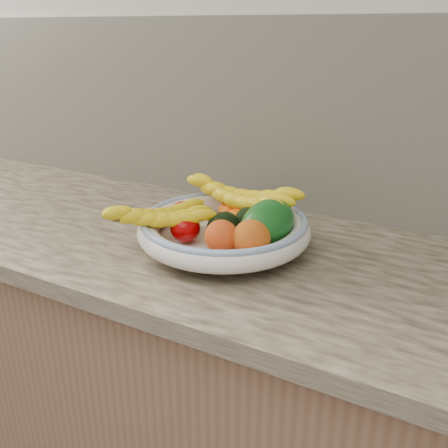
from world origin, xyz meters
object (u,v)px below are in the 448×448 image
at_px(fruit_bowl, 224,229).
at_px(banana_bunch_front, 159,219).
at_px(green_mango, 268,224).
at_px(banana_bunch_back, 239,200).

bearing_deg(fruit_bowl, banana_bunch_front, -139.72).
height_order(fruit_bowl, green_mango, green_mango).
distance_m(banana_bunch_back, banana_bunch_front, 0.21).
relative_size(banana_bunch_back, banana_bunch_front, 1.27).
xyz_separation_m(green_mango, banana_bunch_back, (-0.11, 0.08, 0.01)).
bearing_deg(green_mango, banana_bunch_front, -145.92).
bearing_deg(banana_bunch_front, fruit_bowl, -10.00).
bearing_deg(banana_bunch_back, banana_bunch_front, -109.90).
distance_m(green_mango, banana_bunch_front, 0.24).
distance_m(fruit_bowl, green_mango, 0.11).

